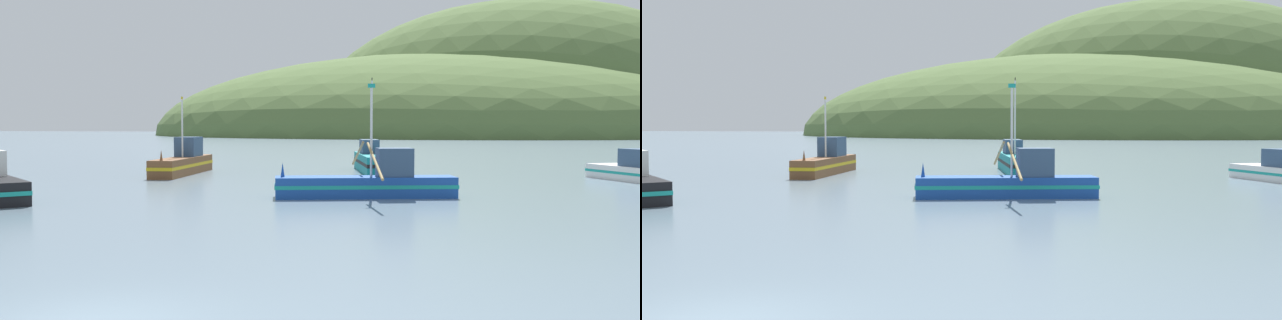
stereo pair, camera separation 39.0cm
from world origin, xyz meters
TOP-DOWN VIEW (x-y plane):
  - hill_far_right at (22.85, 235.20)m, footprint 152.80×122.24m
  - hill_mid_left at (-6.66, 221.76)m, footprint 192.05×153.64m
  - fishing_boat_blue at (1.72, 21.81)m, footprint 8.99×10.68m
  - fishing_boat_brown at (-13.64, 34.17)m, footprint 2.93×10.10m
  - fishing_boat_teal at (-0.84, 39.20)m, footprint 4.28×10.44m

SIDE VIEW (x-z plane):
  - hill_far_right at x=22.85m, z-range -46.35..46.35m
  - hill_mid_left at x=-6.66m, z-range -26.84..26.84m
  - fishing_boat_blue at x=1.72m, z-range -2.05..3.49m
  - fishing_boat_teal at x=-0.84m, z-range -2.66..4.34m
  - fishing_boat_brown at x=-13.64m, z-range -1.91..3.62m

